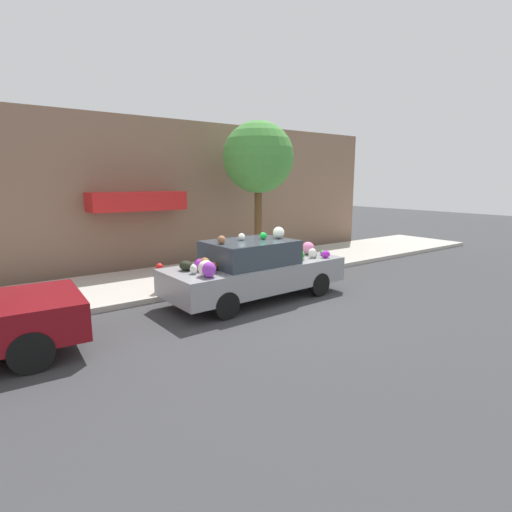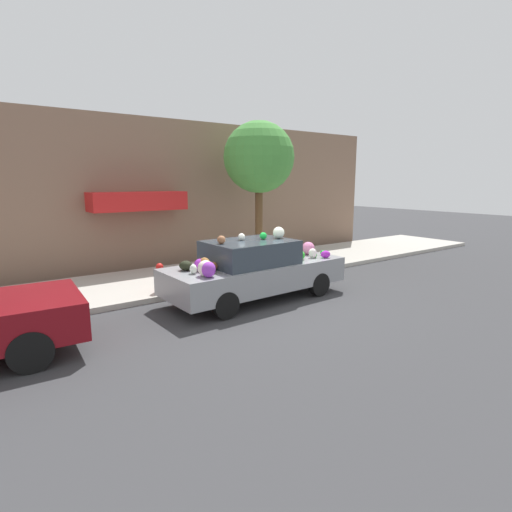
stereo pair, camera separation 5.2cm
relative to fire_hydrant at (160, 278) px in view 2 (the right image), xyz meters
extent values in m
plane|color=#38383A|center=(1.79, -1.50, -0.48)|extent=(60.00, 60.00, 0.00)
cube|color=#B2ADA3|center=(1.79, 1.20, -0.41)|extent=(24.00, 3.20, 0.13)
cube|color=#846651|center=(1.79, 3.45, 1.88)|extent=(18.00, 0.30, 4.71)
cube|color=red|center=(0.58, 2.85, 1.70)|extent=(2.81, 0.90, 0.55)
cylinder|color=brown|center=(4.04, 1.47, 0.95)|extent=(0.24, 0.24, 2.59)
sphere|color=#47933D|center=(4.04, 1.47, 3.03)|extent=(2.23, 2.23, 2.23)
cylinder|color=red|center=(0.00, 0.00, -0.07)|extent=(0.20, 0.20, 0.55)
sphere|color=red|center=(0.00, 0.00, 0.26)|extent=(0.18, 0.18, 0.18)
cube|color=gray|center=(1.79, -1.49, 0.10)|extent=(4.44, 1.79, 0.59)
cube|color=#333D47|center=(1.61, -1.49, 0.67)|extent=(2.02, 1.52, 0.54)
cylinder|color=black|center=(3.13, -0.69, -0.19)|extent=(0.58, 0.20, 0.57)
cylinder|color=black|center=(3.17, -2.20, -0.19)|extent=(0.58, 0.20, 0.57)
cylinder|color=black|center=(0.40, -0.77, -0.19)|extent=(0.58, 0.20, 0.57)
cylinder|color=black|center=(0.45, -2.28, -0.19)|extent=(0.58, 0.20, 0.57)
sphere|color=brown|center=(0.56, -1.61, 0.49)|extent=(0.23, 0.23, 0.19)
ellipsoid|color=purple|center=(3.55, -2.01, 0.49)|extent=(0.30, 0.28, 0.18)
ellipsoid|color=green|center=(3.35, -1.82, 0.47)|extent=(0.18, 0.16, 0.14)
sphere|color=green|center=(3.72, -1.75, 0.47)|extent=(0.16, 0.16, 0.14)
sphere|color=green|center=(1.99, -1.50, 1.02)|extent=(0.20, 0.20, 0.17)
sphere|color=pink|center=(3.51, -1.43, 0.56)|extent=(0.44, 0.44, 0.34)
ellipsoid|color=purple|center=(0.18, -2.10, 0.56)|extent=(0.41, 0.41, 0.32)
sphere|color=purple|center=(0.31, -1.50, 0.53)|extent=(0.30, 0.30, 0.27)
sphere|color=purple|center=(3.50, -1.24, 0.49)|extent=(0.25, 0.25, 0.19)
sphere|color=white|center=(1.49, -1.32, 1.02)|extent=(0.17, 0.17, 0.16)
ellipsoid|color=white|center=(0.07, -1.64, 0.50)|extent=(0.16, 0.20, 0.20)
sphere|color=white|center=(2.39, -1.58, 1.08)|extent=(0.31, 0.31, 0.28)
sphere|color=black|center=(0.40, -1.84, 0.49)|extent=(0.24, 0.24, 0.18)
ellipsoid|color=brown|center=(3.15, -1.22, 0.51)|extent=(0.43, 0.45, 0.23)
ellipsoid|color=black|center=(0.09, -1.26, 0.50)|extent=(0.33, 0.36, 0.21)
ellipsoid|color=green|center=(3.19, -1.38, 0.46)|extent=(0.22, 0.23, 0.12)
ellipsoid|color=white|center=(3.28, -1.83, 0.52)|extent=(0.23, 0.22, 0.24)
ellipsoid|color=#945F2E|center=(0.37, -1.57, 0.55)|extent=(0.25, 0.31, 0.30)
sphere|color=#925D3C|center=(0.83, -1.52, 1.03)|extent=(0.25, 0.25, 0.18)
sphere|color=yellow|center=(0.51, -1.55, 0.49)|extent=(0.20, 0.20, 0.19)
ellipsoid|color=green|center=(2.92, -1.79, 0.51)|extent=(0.30, 0.36, 0.22)
sphere|color=white|center=(0.18, -1.96, 0.56)|extent=(0.45, 0.45, 0.32)
cylinder|color=black|center=(-2.98, -0.89, -0.16)|extent=(0.65, 0.22, 0.64)
cylinder|color=black|center=(-3.07, -2.58, -0.16)|extent=(0.65, 0.22, 0.64)
camera|label=1|loc=(-3.64, -8.91, 2.30)|focal=28.00mm
camera|label=2|loc=(-3.60, -8.94, 2.30)|focal=28.00mm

